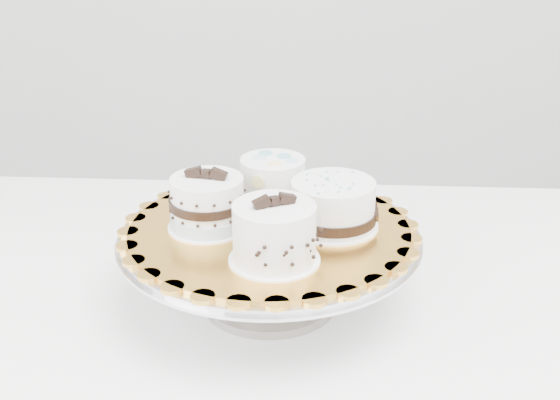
{
  "coord_description": "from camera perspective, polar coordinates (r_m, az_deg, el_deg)",
  "views": [
    {
      "loc": [
        0.13,
        -0.64,
        1.28
      ],
      "look_at": [
        0.18,
        0.22,
        0.9
      ],
      "focal_mm": 45.0,
      "sensor_mm": 36.0,
      "label": 1
    }
  ],
  "objects": [
    {
      "name": "table",
      "position": [
        1.05,
        -3.18,
        -10.99
      ],
      "size": [
        1.4,
        1.01,
        0.75
      ],
      "rotation": [
        0.0,
        0.0,
        -0.12
      ],
      "color": "white",
      "rests_on": "floor"
    },
    {
      "name": "cake_stand",
      "position": [
        0.97,
        -0.86,
        -4.37
      ],
      "size": [
        0.41,
        0.41,
        0.11
      ],
      "color": "gray",
      "rests_on": "table"
    },
    {
      "name": "cake_board",
      "position": [
        0.95,
        -0.87,
        -2.36
      ],
      "size": [
        0.39,
        0.39,
        0.01
      ],
      "primitive_type": "cylinder",
      "rotation": [
        0.0,
        0.0,
        -0.04
      ],
      "color": "gold",
      "rests_on": "cake_stand"
    },
    {
      "name": "cake_swirl",
      "position": [
        0.85,
        -0.47,
        -2.84
      ],
      "size": [
        0.13,
        0.13,
        0.09
      ],
      "rotation": [
        0.0,
        0.0,
        0.34
      ],
      "color": "white",
      "rests_on": "cake_board"
    },
    {
      "name": "cake_banded",
      "position": [
        0.94,
        -5.91,
        -0.4
      ],
      "size": [
        0.12,
        0.12,
        0.09
      ],
      "rotation": [
        0.0,
        0.0,
        -0.29
      ],
      "color": "white",
      "rests_on": "cake_board"
    },
    {
      "name": "cake_dots",
      "position": [
        1.01,
        -0.59,
        1.57
      ],
      "size": [
        0.12,
        0.12,
        0.07
      ],
      "rotation": [
        0.0,
        0.0,
        -0.12
      ],
      "color": "white",
      "rests_on": "cake_board"
    },
    {
      "name": "cake_ribbon",
      "position": [
        0.94,
        4.39,
        -0.47
      ],
      "size": [
        0.13,
        0.12,
        0.07
      ],
      "rotation": [
        0.0,
        0.0,
        -0.1
      ],
      "color": "white",
      "rests_on": "cake_board"
    }
  ]
}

